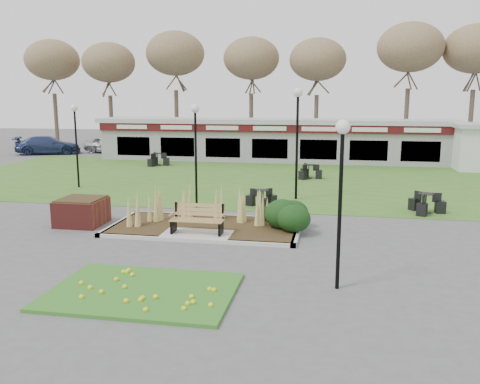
% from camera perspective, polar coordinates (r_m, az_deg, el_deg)
% --- Properties ---
extents(ground, '(100.00, 100.00, 0.00)m').
position_cam_1_polar(ground, '(16.19, -4.96, -5.23)').
color(ground, '#515154').
rests_on(ground, ground).
extents(lawn, '(34.00, 16.00, 0.02)m').
position_cam_1_polar(lawn, '(27.68, 1.64, 1.50)').
color(lawn, '#326B22').
rests_on(lawn, ground).
extents(flower_bed, '(4.20, 3.00, 0.16)m').
position_cam_1_polar(flower_bed, '(12.03, -10.89, -10.76)').
color(flower_bed, '#2B7020').
rests_on(flower_bed, ground).
extents(planting_bed, '(6.75, 3.40, 1.27)m').
position_cam_1_polar(planting_bed, '(17.10, 0.35, -3.06)').
color(planting_bed, '#312713').
rests_on(planting_bed, ground).
extents(park_bench, '(1.70, 0.66, 0.93)m').
position_cam_1_polar(park_bench, '(16.27, -4.77, -3.00)').
color(park_bench, '#A27949').
rests_on(park_bench, ground).
extents(brick_planter, '(1.50, 1.50, 0.95)m').
position_cam_1_polar(brick_planter, '(18.59, -17.35, -2.08)').
color(brick_planter, maroon).
rests_on(brick_planter, ground).
extents(food_pavilion, '(24.60, 3.40, 2.90)m').
position_cam_1_polar(food_pavilion, '(35.33, 3.66, 5.88)').
color(food_pavilion, gray).
rests_on(food_pavilion, ground).
extents(tree_backdrop, '(47.24, 5.24, 10.36)m').
position_cam_1_polar(tree_backdrop, '(43.38, 5.10, 15.85)').
color(tree_backdrop, '#47382B').
rests_on(tree_backdrop, ground).
extents(lamp_post_near_left, '(0.34, 0.34, 4.14)m').
position_cam_1_polar(lamp_post_near_left, '(20.13, -5.02, 6.62)').
color(lamp_post_near_left, black).
rests_on(lamp_post_near_left, ground).
extents(lamp_post_near_right, '(0.33, 0.33, 3.93)m').
position_cam_1_polar(lamp_post_near_right, '(11.60, 11.32, 2.72)').
color(lamp_post_near_right, black).
rests_on(lamp_post_near_right, ground).
extents(lamp_post_mid_right, '(0.40, 0.40, 4.79)m').
position_cam_1_polar(lamp_post_mid_right, '(21.90, 6.47, 8.16)').
color(lamp_post_mid_right, black).
rests_on(lamp_post_mid_right, ground).
extents(lamp_post_far_left, '(0.34, 0.34, 4.05)m').
position_cam_1_polar(lamp_post_far_left, '(25.94, -18.00, 6.91)').
color(lamp_post_far_left, black).
rests_on(lamp_post_far_left, ground).
extents(bistro_set_a, '(1.27, 1.26, 0.69)m').
position_cam_1_polar(bistro_set_a, '(20.62, 2.47, -1.01)').
color(bistro_set_a, black).
rests_on(bistro_set_a, ground).
extents(bistro_set_b, '(1.40, 1.49, 0.80)m').
position_cam_1_polar(bistro_set_b, '(33.34, -9.26, 3.42)').
color(bistro_set_b, black).
rests_on(bistro_set_b, ground).
extents(bistro_set_c, '(1.33, 1.43, 0.76)m').
position_cam_1_polar(bistro_set_c, '(20.73, 20.11, -1.53)').
color(bistro_set_c, black).
rests_on(bistro_set_c, ground).
extents(bistro_set_d, '(1.25, 1.43, 0.76)m').
position_cam_1_polar(bistro_set_d, '(27.96, 7.71, 2.05)').
color(bistro_set_d, black).
rests_on(bistro_set_d, ground).
extents(car_silver, '(4.16, 2.27, 1.34)m').
position_cam_1_polar(car_silver, '(41.62, -14.53, 5.17)').
color(car_silver, '#AFB0B4').
rests_on(car_silver, ground).
extents(car_black, '(4.37, 2.25, 1.37)m').
position_cam_1_polar(car_black, '(45.01, -10.07, 5.76)').
color(car_black, black).
rests_on(car_black, ground).
extents(car_blue, '(5.20, 3.53, 1.40)m').
position_cam_1_polar(car_blue, '(42.27, -20.74, 4.94)').
color(car_blue, navy).
rests_on(car_blue, ground).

